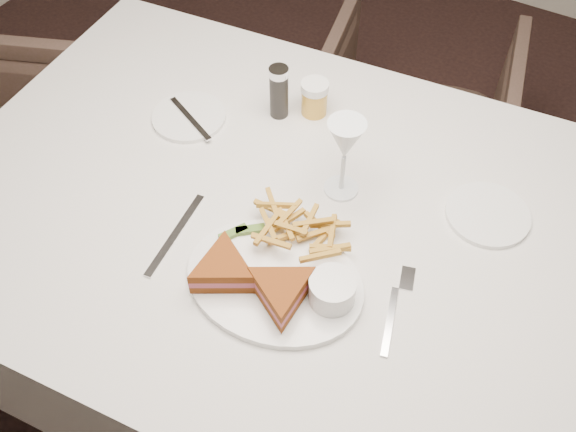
# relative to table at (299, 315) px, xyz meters

# --- Properties ---
(table) EXTENTS (1.54, 1.10, 0.75)m
(table) POSITION_rel_table_xyz_m (0.00, 0.00, 0.00)
(table) COLOR silver
(table) RESTS_ON ground
(chair_far) EXTENTS (0.70, 0.67, 0.61)m
(chair_far) POSITION_rel_table_xyz_m (-0.08, 0.88, -0.07)
(chair_far) COLOR #47342B
(chair_far) RESTS_ON ground
(table_setting) EXTENTS (0.81, 0.60, 0.18)m
(table_setting) POSITION_rel_table_xyz_m (0.02, -0.06, 0.41)
(table_setting) COLOR white
(table_setting) RESTS_ON table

